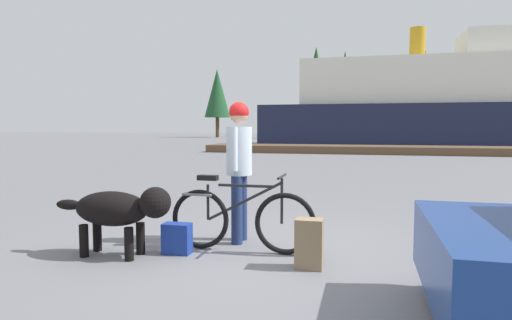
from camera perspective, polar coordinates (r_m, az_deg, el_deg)
The scene contains 12 objects.
ground_plane at distance 5.15m, azimuth 0.69°, elevation -12.09°, with size 160.00×160.00×0.00m, color slate.
bicycle at distance 5.16m, azimuth -2.03°, elevation -7.63°, with size 1.74×0.44×0.91m.
person_cyclist at distance 5.50m, azimuth -2.20°, elevation 0.31°, with size 0.32×0.53×1.76m.
dog at distance 5.18m, azimuth -17.36°, elevation -6.15°, with size 1.43×0.46×0.80m.
backpack at distance 4.63m, azimuth 6.91°, elevation -10.71°, with size 0.28×0.20×0.51m, color #8C7251.
handbag_pannier at distance 5.20m, azimuth -10.21°, elevation -9.99°, with size 0.32×0.18×0.35m, color navy.
dock_pier at distance 24.38m, azimuth 16.50°, elevation 1.28°, with size 19.39×2.67×0.40m, color brown.
ferry_boat at distance 34.99m, azimuth 25.90°, elevation 6.49°, with size 28.85×8.10×8.55m.
pine_tree_far_left at distance 57.58m, azimuth -5.05°, elevation 8.59°, with size 3.31×3.31×8.78m.
pine_tree_center at distance 52.75m, azimuth 7.77°, elevation 9.99°, with size 3.66×3.66×10.67m.
pine_tree_far_right at distance 52.16m, azimuth 20.55°, elevation 10.81°, with size 3.43×3.43×12.04m.
pine_tree_mid_back at distance 60.26m, azimuth 11.43°, elevation 9.95°, with size 2.83×2.83×11.35m.
Camera 1 is at (1.15, -4.80, 1.46)m, focal length 30.85 mm.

